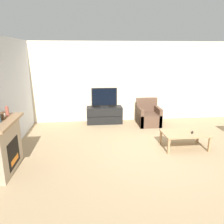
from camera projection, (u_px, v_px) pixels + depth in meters
ground_plane at (156, 152)px, 5.27m from camera, size 24.00×24.00×0.00m
wall_back at (135, 82)px, 7.53m from camera, size 12.00×0.06×2.70m
fireplace at (3, 146)px, 4.32m from camera, size 0.48×1.24×1.06m
mantel_vase_right at (7, 111)px, 4.52m from camera, size 0.07×0.07×0.22m
mantel_clock at (3, 116)px, 4.29m from camera, size 0.08×0.11×0.15m
tv_stand at (104, 115)px, 7.42m from camera, size 1.19×0.46×0.56m
tv at (104, 98)px, 7.26m from camera, size 0.84×0.18×0.64m
armchair at (148, 116)px, 7.26m from camera, size 0.70×0.76×0.85m
coffee_table at (185, 134)px, 5.44m from camera, size 1.10×0.66×0.40m
remote at (192, 132)px, 5.43m from camera, size 0.12×0.15×0.02m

